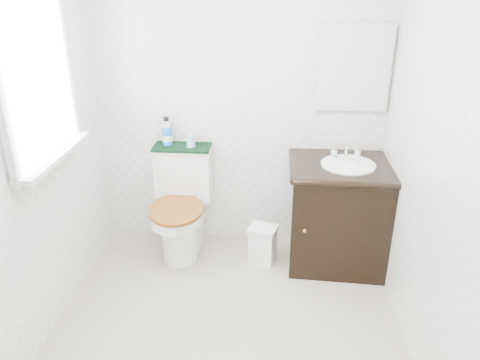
# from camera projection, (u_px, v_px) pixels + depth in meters

# --- Properties ---
(floor) EXTENTS (2.40, 2.40, 0.00)m
(floor) POSITION_uv_depth(u_px,v_px,m) (225.00, 336.00, 2.92)
(floor) COLOR #A49884
(floor) RESTS_ON ground
(wall_back) EXTENTS (2.40, 0.00, 2.40)m
(wall_back) POSITION_uv_depth(u_px,v_px,m) (240.00, 99.00, 3.52)
(wall_back) COLOR silver
(wall_back) RESTS_ON ground
(wall_front) EXTENTS (2.40, 0.00, 2.40)m
(wall_front) POSITION_uv_depth(u_px,v_px,m) (173.00, 308.00, 1.34)
(wall_front) COLOR silver
(wall_front) RESTS_ON ground
(wall_left) EXTENTS (0.00, 2.40, 2.40)m
(wall_left) POSITION_uv_depth(u_px,v_px,m) (19.00, 151.00, 2.51)
(wall_left) COLOR silver
(wall_left) RESTS_ON ground
(wall_right) EXTENTS (0.00, 2.40, 2.40)m
(wall_right) POSITION_uv_depth(u_px,v_px,m) (439.00, 163.00, 2.35)
(wall_right) COLOR silver
(wall_right) RESTS_ON ground
(window) EXTENTS (0.02, 0.70, 0.90)m
(window) POSITION_uv_depth(u_px,v_px,m) (35.00, 76.00, 2.59)
(window) COLOR white
(window) RESTS_ON wall_left
(mirror) EXTENTS (0.50, 0.02, 0.60)m
(mirror) POSITION_uv_depth(u_px,v_px,m) (354.00, 68.00, 3.34)
(mirror) COLOR silver
(mirror) RESTS_ON wall_back
(toilet) EXTENTS (0.45, 0.65, 0.83)m
(toilet) POSITION_uv_depth(u_px,v_px,m) (182.00, 210.00, 3.68)
(toilet) COLOR white
(toilet) RESTS_ON floor
(vanity) EXTENTS (0.76, 0.66, 0.92)m
(vanity) POSITION_uv_depth(u_px,v_px,m) (339.00, 211.00, 3.51)
(vanity) COLOR black
(vanity) RESTS_ON floor
(trash_bin) EXTENTS (0.25, 0.22, 0.30)m
(trash_bin) POSITION_uv_depth(u_px,v_px,m) (263.00, 244.00, 3.61)
(trash_bin) COLOR white
(trash_bin) RESTS_ON floor
(towel) EXTENTS (0.44, 0.22, 0.02)m
(towel) POSITION_uv_depth(u_px,v_px,m) (182.00, 147.00, 3.60)
(towel) COLOR black
(towel) RESTS_ON toilet
(mouthwash_bottle) EXTENTS (0.08, 0.08, 0.22)m
(mouthwash_bottle) POSITION_uv_depth(u_px,v_px,m) (167.00, 132.00, 3.59)
(mouthwash_bottle) COLOR blue
(mouthwash_bottle) RESTS_ON towel
(cup) EXTENTS (0.07, 0.07, 0.09)m
(cup) POSITION_uv_depth(u_px,v_px,m) (191.00, 141.00, 3.57)
(cup) COLOR #89C1E0
(cup) RESTS_ON towel
(soap_bar) EXTENTS (0.06, 0.04, 0.02)m
(soap_bar) POSITION_uv_depth(u_px,v_px,m) (336.00, 157.00, 3.44)
(soap_bar) COLOR #196A7A
(soap_bar) RESTS_ON vanity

